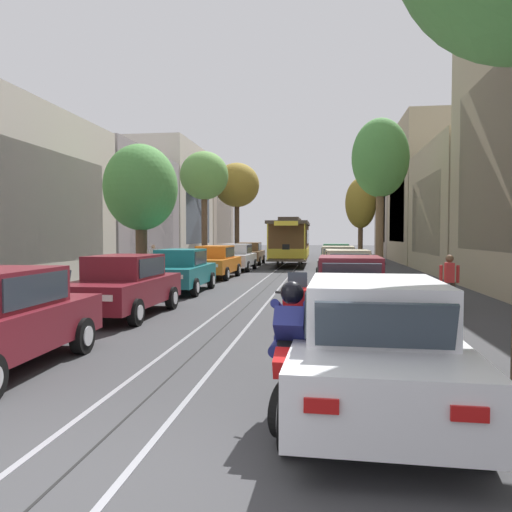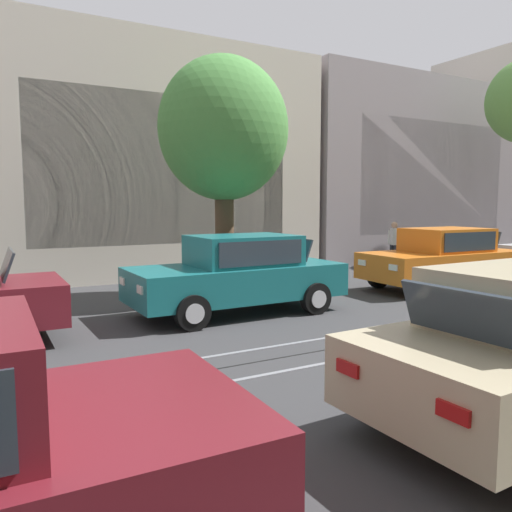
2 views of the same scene
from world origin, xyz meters
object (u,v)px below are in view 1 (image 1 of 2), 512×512
parked_car_beige_fourth_right (338,262)px  pedestrian_crossing_far (449,279)px  motorcycle_with_rider (293,344)px  parked_car_green_fifth_right (336,257)px  parked_car_brown_sixth_left (249,253)px  cable_car_trolley (290,241)px  street_tree_kerb_left_mid (204,177)px  parked_car_teal_mid_left (181,270)px  parked_car_orange_fourth_left (215,262)px  parked_car_beige_mid_right (346,271)px  parked_car_maroon_second_right (350,288)px  parked_car_maroon_second_left (124,285)px  fire_hydrant (437,326)px  parked_car_silver_fifth_left (237,257)px  street_tree_kerb_left_fourth (237,186)px  street_tree_kerb_right_second (380,160)px  street_tree_kerb_left_second (141,189)px  parked_car_white_near_right (374,344)px  pedestrian_on_right_pavement (153,257)px  street_tree_kerb_right_mid (361,204)px

parked_car_beige_fourth_right → pedestrian_crossing_far: (2.82, -9.42, 0.08)m
pedestrian_crossing_far → motorcycle_with_rider: bearing=-113.4°
parked_car_green_fifth_right → parked_car_beige_fourth_right: bearing=-90.6°
parked_car_brown_sixth_left → cable_car_trolley: (2.98, -0.64, 0.86)m
street_tree_kerb_left_mid → cable_car_trolley: size_ratio=0.80×
parked_car_teal_mid_left → motorcycle_with_rider: bearing=-68.2°
parked_car_orange_fourth_left → parked_car_beige_mid_right: 8.29m
parked_car_maroon_second_right → parked_car_maroon_second_left: bearing=-177.9°
parked_car_beige_mid_right → fire_hydrant: 8.78m
street_tree_kerb_left_mid → cable_car_trolley: 7.74m
parked_car_teal_mid_left → parked_car_silver_fifth_left: size_ratio=1.00×
street_tree_kerb_left_fourth → street_tree_kerb_right_second: street_tree_kerb_left_fourth is taller
street_tree_kerb_left_fourth → motorcycle_with_rider: (7.07, -37.00, -5.52)m
parked_car_silver_fifth_left → parked_car_beige_fourth_right: 7.78m
parked_car_silver_fifth_left → street_tree_kerb_left_second: size_ratio=0.79×
parked_car_brown_sixth_left → parked_car_white_near_right: bearing=-78.7°
parked_car_beige_mid_right → pedestrian_on_right_pavement: bearing=142.3°
parked_car_beige_mid_right → cable_car_trolley: 16.74m
parked_car_green_fifth_right → street_tree_kerb_right_second: 8.45m
parked_car_maroon_second_right → fire_hydrant: (1.43, -3.04, -0.38)m
parked_car_brown_sixth_left → street_tree_kerb_right_mid: size_ratio=0.69×
parked_car_green_fifth_right → fire_hydrant: (1.31, -20.59, -0.38)m
cable_car_trolley → pedestrian_on_right_pavement: cable_car_trolley is taller
parked_car_maroon_second_left → street_tree_kerb_left_fourth: bearing=94.3°
parked_car_silver_fifth_left → pedestrian_crossing_far: (8.63, -14.60, 0.08)m
street_tree_kerb_left_mid → parked_car_maroon_second_right: bearing=-65.9°
parked_car_beige_mid_right → motorcycle_with_rider: size_ratio=2.31×
parked_car_maroon_second_right → fire_hydrant: parked_car_maroon_second_right is taller
parked_car_maroon_second_right → pedestrian_on_right_pavement: (-9.76, 13.34, 0.10)m
parked_car_silver_fifth_left → street_tree_kerb_left_fourth: (-2.32, 13.44, 5.58)m
street_tree_kerb_right_second → parked_car_orange_fourth_left: bearing=176.4°
motorcycle_with_rider → cable_car_trolley: bearing=93.8°
parked_car_beige_fourth_right → street_tree_kerb_left_fourth: size_ratio=0.53×
parked_car_orange_fourth_left → parked_car_teal_mid_left: bearing=-89.8°
parked_car_green_fifth_right → motorcycle_with_rider: 24.49m
pedestrian_on_right_pavement → parked_car_brown_sixth_left: bearing=67.5°
parked_car_silver_fifth_left → parked_car_brown_sixth_left: (-0.13, 6.08, 0.00)m
parked_car_brown_sixth_left → parked_car_maroon_second_right: same height
parked_car_maroon_second_right → street_tree_kerb_left_fourth: size_ratio=0.53×
parked_car_teal_mid_left → parked_car_green_fifth_right: 13.66m
parked_car_maroon_second_left → street_tree_kerb_left_mid: size_ratio=0.60×
parked_car_maroon_second_right → street_tree_kerb_left_fourth: (-8.07, 30.08, 5.58)m
parked_car_beige_mid_right → parked_car_beige_fourth_right: (-0.14, 5.81, 0.00)m
parked_car_green_fifth_right → parked_car_maroon_second_left: bearing=-108.5°
street_tree_kerb_left_mid → parked_car_beige_mid_right: bearing=-56.3°
parked_car_green_fifth_right → pedestrian_on_right_pavement: pedestrian_on_right_pavement is taller
cable_car_trolley → fire_hydrant: (4.33, -25.11, -1.24)m
parked_car_beige_fourth_right → street_tree_kerb_right_second: size_ratio=0.59×
cable_car_trolley → fire_hydrant: 25.52m
parked_car_brown_sixth_left → fire_hydrant: bearing=-74.1°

